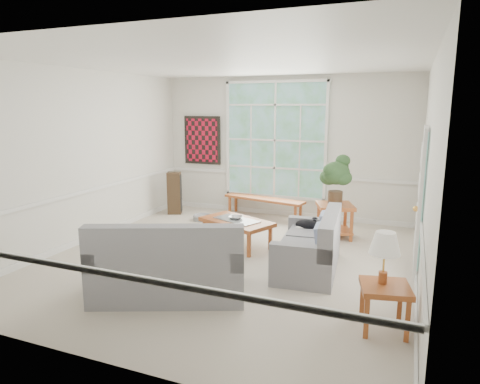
# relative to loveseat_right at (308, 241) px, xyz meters

# --- Properties ---
(floor) EXTENTS (5.50, 6.00, 0.01)m
(floor) POSITION_rel_loveseat_right_xyz_m (-1.24, -0.04, -0.44)
(floor) COLOR #BEB2A1
(floor) RESTS_ON ground
(ceiling) EXTENTS (5.50, 6.00, 0.02)m
(ceiling) POSITION_rel_loveseat_right_xyz_m (-1.24, -0.04, 2.57)
(ceiling) COLOR white
(ceiling) RESTS_ON ground
(wall_back) EXTENTS (5.50, 0.02, 3.00)m
(wall_back) POSITION_rel_loveseat_right_xyz_m (-1.24, 2.96, 1.07)
(wall_back) COLOR silver
(wall_back) RESTS_ON ground
(wall_front) EXTENTS (5.50, 0.02, 3.00)m
(wall_front) POSITION_rel_loveseat_right_xyz_m (-1.24, -3.04, 1.07)
(wall_front) COLOR silver
(wall_front) RESTS_ON ground
(wall_left) EXTENTS (0.02, 6.00, 3.00)m
(wall_left) POSITION_rel_loveseat_right_xyz_m (-3.99, -0.04, 1.07)
(wall_left) COLOR silver
(wall_left) RESTS_ON ground
(wall_right) EXTENTS (0.02, 6.00, 3.00)m
(wall_right) POSITION_rel_loveseat_right_xyz_m (1.51, -0.04, 1.07)
(wall_right) COLOR silver
(wall_right) RESTS_ON ground
(window_back) EXTENTS (2.30, 0.08, 2.40)m
(window_back) POSITION_rel_loveseat_right_xyz_m (-1.44, 2.92, 1.22)
(window_back) COLOR white
(window_back) RESTS_ON wall_back
(entry_door) EXTENTS (0.08, 0.90, 2.10)m
(entry_door) POSITION_rel_loveseat_right_xyz_m (1.47, 0.56, 0.62)
(entry_door) COLOR white
(entry_door) RESTS_ON floor
(door_sidelight) EXTENTS (0.08, 0.26, 1.90)m
(door_sidelight) POSITION_rel_loveseat_right_xyz_m (1.47, -0.07, 0.72)
(door_sidelight) COLOR white
(door_sidelight) RESTS_ON wall_right
(wall_art) EXTENTS (0.90, 0.06, 1.10)m
(wall_art) POSITION_rel_loveseat_right_xyz_m (-3.19, 2.91, 1.17)
(wall_art) COLOR maroon
(wall_art) RESTS_ON wall_back
(wall_frame_near) EXTENTS (0.04, 0.26, 0.32)m
(wall_frame_near) POSITION_rel_loveseat_right_xyz_m (1.47, 1.71, 1.12)
(wall_frame_near) COLOR black
(wall_frame_near) RESTS_ON wall_right
(wall_frame_far) EXTENTS (0.04, 0.26, 0.32)m
(wall_frame_far) POSITION_rel_loveseat_right_xyz_m (1.47, 2.11, 1.12)
(wall_frame_far) COLOR black
(wall_frame_far) RESTS_ON wall_right
(loveseat_right) EXTENTS (0.97, 1.66, 0.86)m
(loveseat_right) POSITION_rel_loveseat_right_xyz_m (0.00, 0.00, 0.00)
(loveseat_right) COLOR gray
(loveseat_right) RESTS_ON floor
(loveseat_front) EXTENTS (2.10, 1.62, 1.01)m
(loveseat_front) POSITION_rel_loveseat_right_xyz_m (-1.44, -1.49, 0.08)
(loveseat_front) COLOR gray
(loveseat_front) RESTS_ON floor
(coffee_table) EXTENTS (1.40, 1.10, 0.46)m
(coffee_table) POSITION_rel_loveseat_right_xyz_m (-1.38, 0.61, -0.20)
(coffee_table) COLOR #9B4B22
(coffee_table) RESTS_ON floor
(pewter_bowl) EXTENTS (0.30, 0.30, 0.07)m
(pewter_bowl) POSITION_rel_loveseat_right_xyz_m (-1.41, 0.64, 0.06)
(pewter_bowl) COLOR #929297
(pewter_bowl) RESTS_ON coffee_table
(window_bench) EXTENTS (1.87, 0.72, 0.43)m
(window_bench) POSITION_rel_loveseat_right_xyz_m (-1.57, 2.61, -0.22)
(window_bench) COLOR #9B4B22
(window_bench) RESTS_ON floor
(end_table) EXTENTS (0.81, 0.81, 0.62)m
(end_table) POSITION_rel_loveseat_right_xyz_m (0.09, 1.74, -0.12)
(end_table) COLOR #9B4B22
(end_table) RESTS_ON floor
(houseplant) EXTENTS (0.74, 0.74, 0.91)m
(houseplant) POSITION_rel_loveseat_right_xyz_m (0.07, 1.81, 0.65)
(houseplant) COLOR #2C4E27
(houseplant) RESTS_ON end_table
(side_table) EXTENTS (0.60, 0.60, 0.51)m
(side_table) POSITION_rel_loveseat_right_xyz_m (1.16, -1.42, -0.17)
(side_table) COLOR #9B4B22
(side_table) RESTS_ON floor
(table_lamp) EXTENTS (0.39, 0.39, 0.57)m
(table_lamp) POSITION_rel_loveseat_right_xyz_m (1.12, -1.38, 0.37)
(table_lamp) COLOR white
(table_lamp) RESTS_ON side_table
(pet_bed) EXTENTS (0.46, 0.46, 0.12)m
(pet_bed) POSITION_rel_loveseat_right_xyz_m (-2.71, 1.91, -0.37)
(pet_bed) COLOR gray
(pet_bed) RESTS_ON floor
(floor_speaker) EXTENTS (0.35, 0.32, 0.94)m
(floor_speaker) POSITION_rel_loveseat_right_xyz_m (-3.54, 2.19, 0.04)
(floor_speaker) COLOR #402D1C
(floor_speaker) RESTS_ON floor
(cat) EXTENTS (0.41, 0.32, 0.18)m
(cat) POSITION_rel_loveseat_right_xyz_m (-0.15, 0.55, 0.10)
(cat) COLOR black
(cat) RESTS_ON loveseat_right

